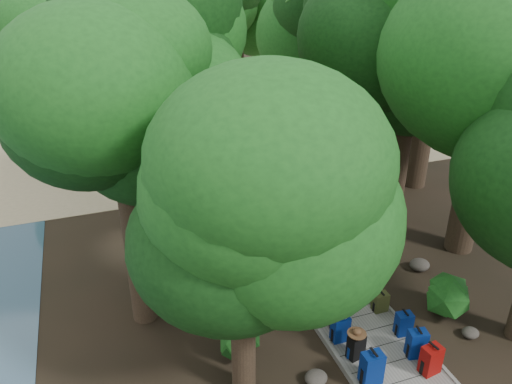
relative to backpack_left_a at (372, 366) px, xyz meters
name	(u,v)px	position (x,y,z in m)	size (l,w,h in m)	color
ground	(309,264)	(0.65, 4.29, -0.51)	(120.00, 120.00, 0.00)	black
sand_beach	(187,106)	(0.65, 20.29, -0.50)	(40.00, 22.00, 0.02)	tan
boardwalk	(295,244)	(0.65, 5.29, -0.45)	(2.00, 12.00, 0.12)	gray
backpack_left_a	(372,366)	(0.00, 0.00, 0.00)	(0.42, 0.29, 0.78)	navy
backpack_left_b	(356,345)	(0.04, 0.68, -0.08)	(0.34, 0.24, 0.63)	black
backpack_left_c	(340,327)	(-0.02, 1.26, -0.05)	(0.37, 0.26, 0.69)	navy
backpack_left_d	(320,301)	(0.00, 2.32, -0.13)	(0.34, 0.24, 0.51)	navy
backpack_right_a	(431,358)	(1.27, -0.18, -0.04)	(0.39, 0.28, 0.71)	maroon
backpack_right_b	(417,342)	(1.27, 0.31, -0.04)	(0.39, 0.27, 0.70)	navy
backpack_right_c	(404,323)	(1.40, 0.96, -0.09)	(0.35, 0.25, 0.60)	navy
backpack_right_d	(381,301)	(1.35, 1.83, -0.13)	(0.34, 0.25, 0.52)	#37401C
duffel_right_khaki	(370,289)	(1.41, 2.38, -0.18)	(0.41, 0.62, 0.41)	olive
duffel_right_black	(359,278)	(1.35, 2.84, -0.16)	(0.46, 0.73, 0.46)	black
suitcase_on_boardwalk	(338,318)	(0.10, 1.59, -0.11)	(0.37, 0.20, 0.57)	black
lone_suitcase_on_sand	(237,152)	(1.01, 12.13, -0.16)	(0.42, 0.24, 0.66)	black
hat_brown	(357,331)	(0.03, 0.69, 0.30)	(0.40, 0.40, 0.12)	#51351E
hat_white	(341,312)	(-0.02, 1.29, 0.35)	(0.35, 0.35, 0.12)	silver
kayak	(124,143)	(-3.23, 15.19, -0.34)	(0.68, 3.11, 0.31)	maroon
sun_lounger	(271,131)	(3.30, 14.22, -0.22)	(0.53, 1.65, 0.53)	silver
tree_right_b	(499,54)	(5.10, 3.61, 5.04)	(6.22, 6.22, 11.11)	black
tree_right_c	(410,69)	(4.28, 5.89, 4.26)	(5.52, 5.52, 9.55)	black
tree_right_d	(438,31)	(6.46, 7.68, 4.96)	(5.97, 5.97, 10.95)	black
tree_right_e	(335,53)	(5.08, 11.87, 3.59)	(4.56, 4.56, 8.21)	black
tree_right_f	(372,18)	(7.53, 13.41, 4.63)	(5.76, 5.76, 10.28)	black
tree_left_a	(242,248)	(-2.42, 0.73, 2.82)	(4.00, 4.00, 6.67)	black
tree_left_b	(126,153)	(-3.94, 3.60, 3.67)	(4.65, 4.65, 8.37)	black
tree_left_c	(161,94)	(-2.70, 6.65, 3.99)	(5.17, 5.17, 8.99)	black
tree_back_a	(144,30)	(-1.32, 19.75, 3.70)	(4.87, 4.87, 8.43)	black
tree_back_b	(215,8)	(2.28, 19.59, 4.58)	(5.71, 5.71, 10.19)	black
tree_back_c	(277,23)	(5.90, 20.24, 3.66)	(4.64, 4.64, 8.35)	black
tree_back_d	(65,53)	(-5.10, 18.13, 3.11)	(4.34, 4.34, 7.24)	black
palm_right_a	(328,85)	(3.77, 9.85, 2.90)	(4.00, 4.00, 6.81)	#134514
palm_right_b	(309,46)	(5.25, 14.68, 3.37)	(4.02, 4.02, 7.77)	#134514
palm_right_c	(250,48)	(3.22, 16.93, 3.04)	(4.46, 4.46, 7.10)	#134514
palm_left_a	(101,100)	(-4.05, 11.14, 2.75)	(4.10, 4.10, 6.53)	#134514
rock_left_a	(316,378)	(-0.99, 0.42, -0.38)	(0.47, 0.42, 0.26)	#4C473F
rock_left_b	(250,339)	(-1.89, 1.94, -0.41)	(0.38, 0.34, 0.21)	#4C473F
rock_left_c	(254,271)	(-0.96, 4.30, -0.37)	(0.52, 0.47, 0.29)	#4C473F
rock_left_d	(201,229)	(-1.77, 6.99, -0.43)	(0.29, 0.26, 0.16)	#4C473F
rock_right_a	(471,333)	(2.87, 0.47, -0.40)	(0.39, 0.35, 0.21)	#4C473F
rock_right_b	(420,265)	(3.37, 3.06, -0.36)	(0.55, 0.49, 0.30)	#4C473F
rock_right_c	(343,220)	(2.63, 6.03, -0.42)	(0.32, 0.29, 0.18)	#4C473F
rock_right_d	(333,183)	(3.50, 8.44, -0.34)	(0.62, 0.56, 0.34)	#4C473F
shrub_left_a	(242,337)	(-2.14, 1.68, -0.05)	(1.02, 1.02, 0.92)	#164916
shrub_left_b	(216,250)	(-1.74, 5.27, -0.14)	(0.82, 0.82, 0.74)	#164916
shrub_left_c	(175,198)	(-2.28, 8.39, 0.05)	(1.25, 1.25, 1.13)	#164916
shrub_right_a	(441,294)	(2.76, 1.45, -0.01)	(1.11, 1.11, 1.00)	#164916
shrub_right_b	(341,194)	(2.87, 6.69, 0.15)	(1.47, 1.47, 1.32)	#164916
shrub_right_c	(289,165)	(2.44, 10.05, -0.14)	(0.83, 0.83, 0.75)	#164916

